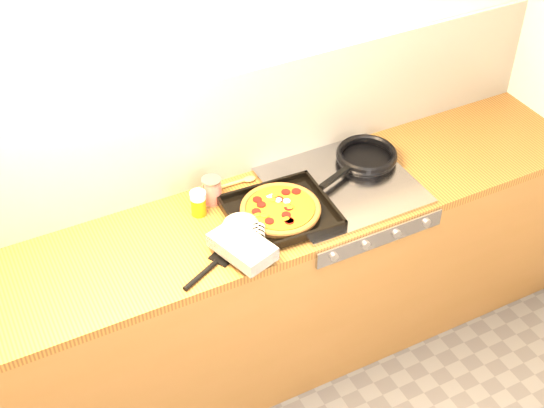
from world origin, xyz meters
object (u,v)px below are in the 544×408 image
frying_pan (366,157)px  juice_glass (198,203)px  pizza_on_tray (269,219)px  tomato_can (212,190)px

frying_pan → juice_glass: size_ratio=4.30×
pizza_on_tray → frying_pan: size_ratio=1.19×
pizza_on_tray → frying_pan: bearing=17.7°
frying_pan → tomato_can: 0.72m
tomato_can → juice_glass: tomato_can is taller
frying_pan → juice_glass: (-0.79, 0.02, 0.02)m
juice_glass → tomato_can: bearing=30.7°
pizza_on_tray → frying_pan: (0.58, 0.18, -0.01)m
tomato_can → juice_glass: size_ratio=1.07×
tomato_can → frying_pan: bearing=-5.7°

